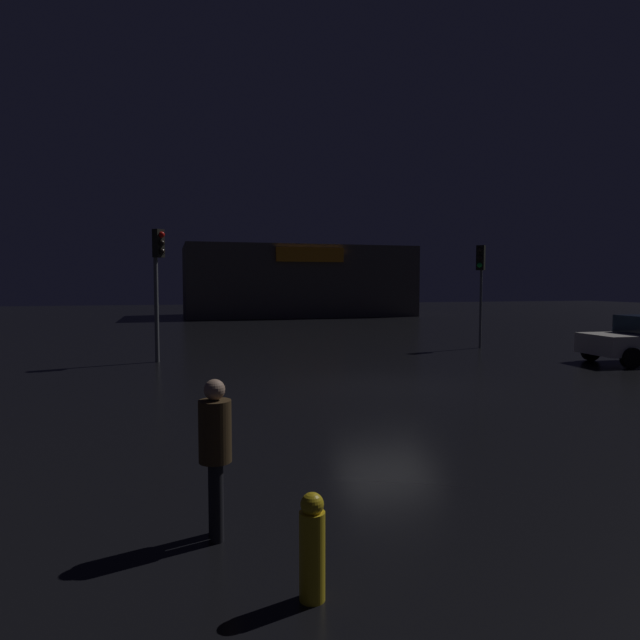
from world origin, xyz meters
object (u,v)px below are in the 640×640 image
pedestrian (215,446)px  fire_hydrant (312,547)px  traffic_signal_opposite (481,269)px  store_building (297,281)px  traffic_signal_cross_left (158,268)px

pedestrian → fire_hydrant: 1.60m
traffic_signal_opposite → pedestrian: (-11.96, -14.30, -2.30)m
store_building → fire_hydrant: (-9.48, -41.04, -2.43)m
pedestrian → store_building: bearing=75.6°
traffic_signal_opposite → pedestrian: traffic_signal_opposite is taller
pedestrian → fire_hydrant: (0.68, -1.36, -0.52)m
store_building → pedestrian: store_building is taller
fire_hydrant → store_building: bearing=77.0°
traffic_signal_cross_left → fire_hydrant: 15.28m
fire_hydrant → traffic_signal_cross_left: bearing=95.4°
traffic_signal_cross_left → traffic_signal_opposite: bearing=3.1°
traffic_signal_opposite → traffic_signal_cross_left: size_ratio=0.95×
store_building → fire_hydrant: store_building is taller
traffic_signal_cross_left → pedestrian: size_ratio=2.68×
traffic_signal_cross_left → store_building: bearing=67.3°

